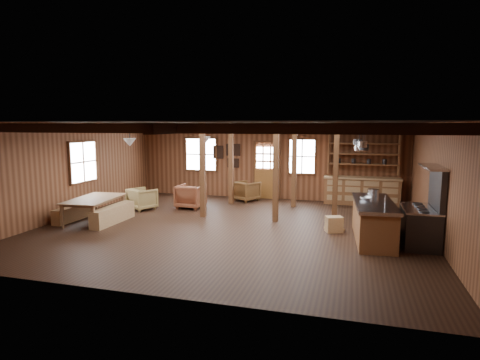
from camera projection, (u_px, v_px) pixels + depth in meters
The scene contains 22 objects.
room at pixel (232, 176), 10.59m from camera, with size 10.04×9.04×2.84m.
ceiling_joists at pixel (233, 127), 10.59m from camera, with size 9.80×8.82×0.18m.
timber_posts at pixel (267, 168), 12.43m from camera, with size 3.95×2.35×2.80m.
back_door at pixel (267, 175), 14.90m from camera, with size 1.02×0.08×2.15m.
window_back_left at pixel (201, 154), 15.52m from camera, with size 1.32×0.06×1.32m.
window_back_right at pixel (302, 157), 14.46m from camera, with size 1.02×0.06×1.32m.
window_left at pixel (83, 162), 12.38m from camera, with size 0.14×1.24×1.32m.
notice_boards at pixel (228, 154), 15.21m from camera, with size 1.08×0.03×0.90m.
back_counter at pixel (362, 187), 13.79m from camera, with size 2.55×0.60×2.45m.
pendant_lamps at pixel (170, 141), 12.04m from camera, with size 1.86×2.36×0.66m.
pot_rack at pixel (360, 143), 9.93m from camera, with size 0.35×3.00×0.46m.
kitchen_island at pixel (373, 221), 9.55m from camera, with size 1.04×2.55×1.20m.
step_stool at pixel (334, 224), 10.30m from camera, with size 0.45×0.32×0.40m, color #976B44.
commercial_range at pixel (422, 219), 9.12m from camera, with size 0.78×1.49×1.84m.
dining_table at pixel (96, 210), 11.38m from camera, with size 1.94×1.08×0.68m, color brown.
bench_wall at pixel (74, 213), 11.60m from camera, with size 0.29×1.53×0.42m, color #976B44.
bench_aisle at pixel (113, 215), 11.25m from camera, with size 0.33×1.75×0.48m, color #976B44.
armchair_a at pixel (191, 196), 13.25m from camera, with size 0.83×0.86×0.78m, color brown.
armchair_b at pixel (247, 191), 14.52m from camera, with size 0.76×0.79×0.72m, color brown.
armchair_c at pixel (142, 199), 13.02m from camera, with size 0.75×0.77×0.70m, color olive.
counter_pot at pixel (373, 192), 10.27m from camera, with size 0.28×0.28×0.17m, color silver.
bowl at pixel (366, 198), 9.71m from camera, with size 0.27×0.27×0.07m, color silver.
Camera 1 is at (3.09, -10.05, 2.75)m, focal length 30.00 mm.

